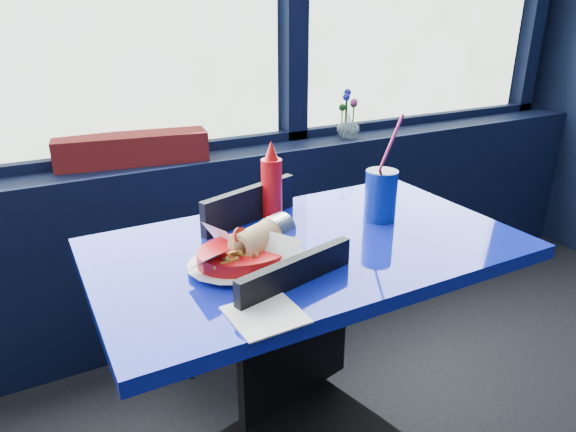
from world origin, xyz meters
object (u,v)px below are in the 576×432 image
object	(u,v)px
food_basket	(249,251)
chair_near_front	(307,405)
flower_vase	(348,124)
near_table	(308,298)
soda_cup	(381,194)
chair_near_back	(249,276)
planter_box	(132,149)
ketchup_bottle	(272,184)

from	to	relation	value
food_basket	chair_near_front	bearing A→B (deg)	-82.51
flower_vase	chair_near_front	bearing A→B (deg)	-127.99
near_table	soda_cup	xyz separation A→B (m)	(0.29, 0.04, 0.27)
chair_near_back	planter_box	distance (m)	0.70
chair_near_front	chair_near_back	distance (m)	0.64
ketchup_bottle	soda_cup	size ratio (longest dim) A/B	0.74
chair_near_front	food_basket	distance (m)	0.40
soda_cup	flower_vase	bearing A→B (deg)	61.98
chair_near_front	planter_box	bearing A→B (deg)	81.87
food_basket	soda_cup	size ratio (longest dim) A/B	0.85
near_table	soda_cup	distance (m)	0.39
chair_near_front	near_table	bearing A→B (deg)	45.80
chair_near_back	near_table	bearing A→B (deg)	78.67
near_table	planter_box	distance (m)	0.97
flower_vase	food_basket	size ratio (longest dim) A/B	0.80
chair_near_front	ketchup_bottle	xyz separation A→B (m)	(0.17, 0.52, 0.39)
flower_vase	soda_cup	size ratio (longest dim) A/B	0.68
ketchup_bottle	soda_cup	distance (m)	0.34
near_table	soda_cup	size ratio (longest dim) A/B	3.58
food_basket	planter_box	bearing A→B (deg)	95.52
planter_box	chair_near_back	bearing A→B (deg)	-57.55
planter_box	flower_vase	world-z (taller)	flower_vase
chair_near_front	chair_near_back	size ratio (longest dim) A/B	0.95
planter_box	ketchup_bottle	size ratio (longest dim) A/B	2.33
ketchup_bottle	chair_near_back	bearing A→B (deg)	112.69
food_basket	ketchup_bottle	bearing A→B (deg)	53.59
near_table	ketchup_bottle	distance (m)	0.37
food_basket	soda_cup	world-z (taller)	soda_cup
near_table	food_basket	size ratio (longest dim) A/B	4.21
chair_near_front	flower_vase	xyz separation A→B (m)	(0.88, 1.12, 0.40)
planter_box	food_basket	size ratio (longest dim) A/B	2.03
soda_cup	planter_box	bearing A→B (deg)	124.41
chair_near_back	food_basket	world-z (taller)	chair_near_back
chair_near_front	chair_near_back	bearing A→B (deg)	64.65
food_basket	soda_cup	xyz separation A→B (m)	(0.49, 0.09, 0.05)
soda_cup	ketchup_bottle	bearing A→B (deg)	147.54
chair_near_front	flower_vase	bearing A→B (deg)	38.41
chair_near_back	soda_cup	distance (m)	0.55
near_table	planter_box	size ratio (longest dim) A/B	2.07
chair_near_back	food_basket	distance (m)	0.50
chair_near_back	soda_cup	world-z (taller)	soda_cup
ketchup_bottle	flower_vase	bearing A→B (deg)	40.42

